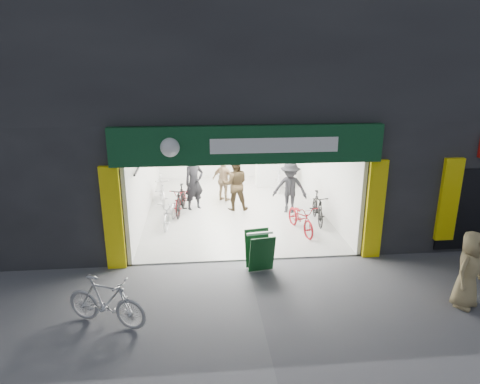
{
  "coord_description": "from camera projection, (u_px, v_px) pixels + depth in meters",
  "views": [
    {
      "loc": [
        -1.15,
        -9.87,
        5.0
      ],
      "look_at": [
        -0.04,
        1.5,
        1.38
      ],
      "focal_mm": 32.0,
      "sensor_mm": 36.0,
      "label": 1
    }
  ],
  "objects": [
    {
      "name": "customer_b",
      "position": [
        235.0,
        184.0,
        14.36
      ],
      "size": [
        0.92,
        0.72,
        1.85
      ],
      "primitive_type": "imported",
      "rotation": [
        0.0,
        0.0,
        3.12
      ],
      "color": "#332717",
      "rests_on": "ground"
    },
    {
      "name": "bike_left_front",
      "position": [
        170.0,
        212.0,
        13.19
      ],
      "size": [
        0.81,
        1.68,
        0.85
      ],
      "primitive_type": "imported",
      "rotation": [
        0.0,
        0.0,
        -0.16
      ],
      "color": "#B0B1B5",
      "rests_on": "ground"
    },
    {
      "name": "bike_left_midfront",
      "position": [
        181.0,
        200.0,
        14.11
      ],
      "size": [
        0.66,
        1.67,
        0.97
      ],
      "primitive_type": "imported",
      "rotation": [
        0.0,
        0.0,
        -0.13
      ],
      "color": "black",
      "rests_on": "ground"
    },
    {
      "name": "customer_c",
      "position": [
        290.0,
        188.0,
        14.08
      ],
      "size": [
        1.28,
        0.98,
        1.75
      ],
      "primitive_type": "imported",
      "rotation": [
        0.0,
        0.0,
        -0.33
      ],
      "color": "black",
      "rests_on": "ground"
    },
    {
      "name": "customer_a",
      "position": [
        194.0,
        183.0,
        14.38
      ],
      "size": [
        0.84,
        0.75,
        1.92
      ],
      "primitive_type": "imported",
      "rotation": [
        0.0,
        0.0,
        0.52
      ],
      "color": "black",
      "rests_on": "ground"
    },
    {
      "name": "building",
      "position": [
        258.0,
        78.0,
        14.5
      ],
      "size": [
        17.0,
        10.27,
        8.0
      ],
      "color": "#232326",
      "rests_on": "ground"
    },
    {
      "name": "ground",
      "position": [
        247.0,
        261.0,
        10.98
      ],
      "size": [
        60.0,
        60.0,
        0.0
      ],
      "primitive_type": "plane",
      "color": "#56565B",
      "rests_on": "ground"
    },
    {
      "name": "sandwich_board",
      "position": [
        260.0,
        250.0,
        10.37
      ],
      "size": [
        0.7,
        0.72,
        0.95
      ],
      "rotation": [
        0.0,
        0.0,
        0.15
      ],
      "color": "#0F3C18",
      "rests_on": "ground"
    },
    {
      "name": "parked_bike",
      "position": [
        106.0,
        301.0,
        8.22
      ],
      "size": [
        1.76,
        1.12,
        1.02
      ],
      "primitive_type": "imported",
      "rotation": [
        0.0,
        0.0,
        1.16
      ],
      "color": "#B7B7BC",
      "rests_on": "ground"
    },
    {
      "name": "bike_left_midback",
      "position": [
        181.0,
        199.0,
        14.4
      ],
      "size": [
        0.8,
        1.7,
        0.86
      ],
      "primitive_type": "imported",
      "rotation": [
        0.0,
        0.0,
        -0.14
      ],
      "color": "maroon",
      "rests_on": "ground"
    },
    {
      "name": "bike_right_front",
      "position": [
        318.0,
        208.0,
        13.37
      ],
      "size": [
        0.6,
        1.66,
        0.98
      ],
      "primitive_type": "imported",
      "rotation": [
        0.0,
        0.0,
        -0.09
      ],
      "color": "black",
      "rests_on": "ground"
    },
    {
      "name": "pedestrian_near",
      "position": [
        469.0,
        270.0,
        8.77
      ],
      "size": [
        0.97,
        0.89,
        1.67
      ],
      "primitive_type": "imported",
      "rotation": [
        0.0,
        0.0,
        0.58
      ],
      "color": "#998659",
      "rests_on": "ground"
    },
    {
      "name": "customer_d",
      "position": [
        224.0,
        180.0,
        15.27
      ],
      "size": [
        0.99,
        0.85,
        1.59
      ],
      "primitive_type": "imported",
      "rotation": [
        0.0,
        0.0,
        2.54
      ],
      "color": "#886D4F",
      "rests_on": "ground"
    },
    {
      "name": "bike_right_mid",
      "position": [
        301.0,
        218.0,
        12.65
      ],
      "size": [
        0.91,
        1.8,
        0.9
      ],
      "primitive_type": "imported",
      "rotation": [
        0.0,
        0.0,
        0.19
      ],
      "color": "maroon",
      "rests_on": "ground"
    },
    {
      "name": "bike_right_back",
      "position": [
        278.0,
        178.0,
        16.72
      ],
      "size": [
        0.66,
        1.64,
        0.96
      ],
      "primitive_type": "imported",
      "rotation": [
        0.0,
        0.0,
        -0.14
      ],
      "color": "silver",
      "rests_on": "ground"
    },
    {
      "name": "bike_left_back",
      "position": [
        162.0,
        190.0,
        15.06
      ],
      "size": [
        0.75,
        1.76,
        1.03
      ],
      "primitive_type": "imported",
      "rotation": [
        0.0,
        0.0,
        0.16
      ],
      "color": "silver",
      "rests_on": "ground"
    }
  ]
}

